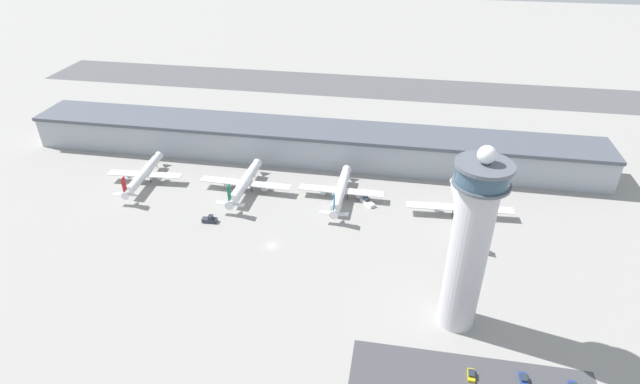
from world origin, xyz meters
The scene contains 13 objects.
ground_plane centered at (0.00, 0.00, 0.00)m, with size 1000.00×1000.00×0.00m, color gray.
terminal_building centered at (0.00, 70.00, 8.09)m, with size 267.03×25.00×15.99m.
runway_strip centered at (0.00, 176.23, 0.00)m, with size 400.54×44.00×0.01m, color #515154.
control_tower centered at (63.35, -25.98, 28.66)m, with size 14.61×14.61×57.71m.
airplane_gate_alpha centered at (-66.21, 34.41, 4.25)m, with size 32.94×37.22×12.20m.
airplane_gate_bravo centered at (-20.64, 34.90, 4.18)m, with size 39.45×36.95×13.01m.
airplane_gate_charlie centered at (20.22, 36.07, 3.98)m, with size 35.19×37.42×12.46m.
airplane_gate_delta centered at (67.91, 30.73, 4.17)m, with size 41.30×42.97×12.13m.
service_truck_catering centered at (68.80, 5.41, 0.97)m, with size 6.59×2.81×2.80m.
service_truck_fuel centered at (-27.35, 10.53, 1.01)m, with size 5.88×2.83×2.90m.
service_truck_baggage centered at (31.48, 34.09, 0.86)m, with size 6.70×7.01×2.49m.
car_maroon_suv centered at (66.45, -45.90, 0.57)m, with size 1.97×4.14×1.48m.
car_red_hatchback centered at (79.88, -44.95, 0.62)m, with size 1.92×4.31×1.59m.
Camera 1 is at (42.18, -138.88, 110.11)m, focal length 28.00 mm.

